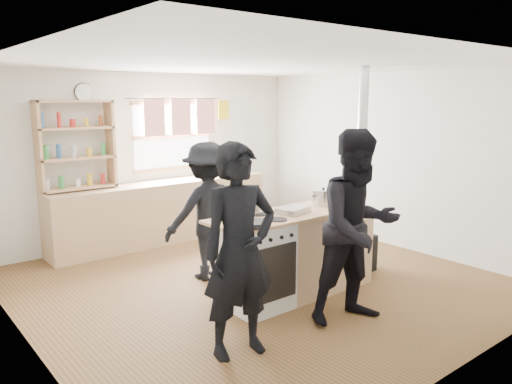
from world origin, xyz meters
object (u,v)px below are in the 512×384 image
at_px(roast_tray, 293,210).
at_px(stockpot_counter, 323,197).
at_px(person_far, 208,211).
at_px(person_near_left, 240,251).
at_px(skillet_greens, 255,223).
at_px(cooking_island, 298,252).
at_px(stockpot_stove, 252,206).
at_px(person_near_right, 358,227).
at_px(bread_board, 348,199).
at_px(thermos, 214,167).
at_px(flue_heater, 359,219).

distance_m(roast_tray, stockpot_counter, 0.56).
distance_m(stockpot_counter, person_far, 1.36).
bearing_deg(person_near_left, roast_tray, 36.82).
xyz_separation_m(roast_tray, person_near_left, (-1.18, -0.62, -0.07)).
xyz_separation_m(skillet_greens, stockpot_counter, (1.22, 0.27, 0.06)).
relative_size(cooking_island, stockpot_counter, 7.44).
height_order(stockpot_stove, stockpot_counter, stockpot_counter).
bearing_deg(person_near_right, person_far, 117.99).
height_order(cooking_island, stockpot_counter, stockpot_counter).
distance_m(cooking_island, roast_tray, 0.51).
distance_m(bread_board, person_near_left, 2.09).
xyz_separation_m(thermos, person_far, (-1.27, -1.73, -0.23)).
height_order(cooking_island, skillet_greens, skillet_greens).
bearing_deg(skillet_greens, stockpot_counter, 12.58).
bearing_deg(stockpot_stove, roast_tray, -34.20).
distance_m(person_near_left, person_far, 1.86).
bearing_deg(person_near_right, bread_board, 60.39).
xyz_separation_m(person_near_left, person_far, (0.80, 1.68, -0.08)).
distance_m(stockpot_counter, person_near_left, 1.87).
xyz_separation_m(skillet_greens, person_near_right, (0.74, -0.64, -0.03)).
xyz_separation_m(thermos, cooking_island, (-0.78, -2.77, -0.58)).
relative_size(bread_board, flue_heater, 0.11).
xyz_separation_m(roast_tray, stockpot_stove, (-0.36, 0.25, 0.04)).
relative_size(cooking_island, person_near_left, 1.10).
bearing_deg(person_near_left, bread_board, 25.41).
bearing_deg(skillet_greens, roast_tray, 14.94).
xyz_separation_m(roast_tray, flue_heater, (1.22, 0.11, -0.31)).
xyz_separation_m(stockpot_stove, person_far, (-0.02, 0.82, -0.19)).
xyz_separation_m(skillet_greens, roast_tray, (0.67, 0.18, 0.01)).
bearing_deg(thermos, stockpot_counter, -97.16).
distance_m(roast_tray, person_near_left, 1.33).
bearing_deg(person_far, bread_board, 143.43).
relative_size(bread_board, person_far, 0.17).
xyz_separation_m(flue_heater, person_near_left, (-2.39, -0.73, 0.24)).
distance_m(roast_tray, person_near_right, 0.82).
xyz_separation_m(cooking_island, stockpot_stove, (-0.47, 0.22, 0.54)).
distance_m(roast_tray, bread_board, 0.83).
relative_size(roast_tray, bread_board, 1.46).
bearing_deg(bread_board, stockpot_stove, 166.90).
xyz_separation_m(roast_tray, person_far, (-0.38, 1.07, -0.15)).
bearing_deg(thermos, skillet_greens, -117.62).
bearing_deg(person_near_left, skillet_greens, 49.87).
relative_size(roast_tray, flue_heater, 0.16).
distance_m(roast_tray, flue_heater, 1.26).
relative_size(cooking_island, skillet_greens, 6.45).
bearing_deg(person_far, person_near_right, 109.31).
relative_size(roast_tray, person_near_left, 0.23).
bearing_deg(bread_board, stockpot_counter, 155.93).
height_order(thermos, skillet_greens, thermos).
xyz_separation_m(bread_board, person_near_left, (-2.01, -0.59, -0.09)).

